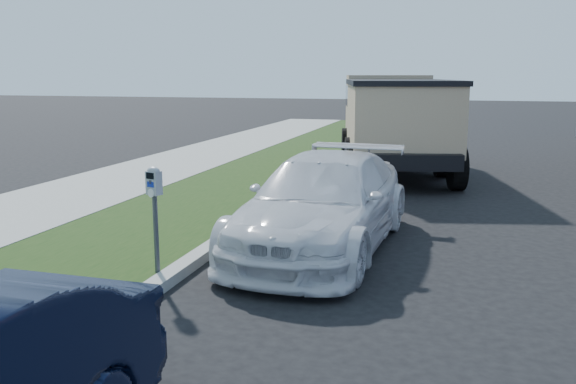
# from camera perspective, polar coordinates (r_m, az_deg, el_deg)

# --- Properties ---
(ground) EXTENTS (120.00, 120.00, 0.00)m
(ground) POSITION_cam_1_polar(r_m,az_deg,el_deg) (8.08, 7.74, -8.81)
(ground) COLOR black
(ground) RESTS_ON ground
(streetside) EXTENTS (6.12, 50.00, 0.15)m
(streetside) POSITION_cam_1_polar(r_m,az_deg,el_deg) (11.89, -18.33, -2.49)
(streetside) COLOR gray
(streetside) RESTS_ON ground
(parking_meter) EXTENTS (0.22, 0.18, 1.42)m
(parking_meter) POSITION_cam_1_polar(r_m,az_deg,el_deg) (8.09, -12.39, -0.41)
(parking_meter) COLOR #3F4247
(parking_meter) RESTS_ON ground
(white_wagon) EXTENTS (2.35, 5.16, 1.47)m
(white_wagon) POSITION_cam_1_polar(r_m,az_deg,el_deg) (9.58, 3.32, -1.02)
(white_wagon) COLOR silver
(white_wagon) RESTS_ON ground
(dump_truck) EXTENTS (3.98, 7.25, 2.69)m
(dump_truck) POSITION_cam_1_polar(r_m,az_deg,el_deg) (17.45, 9.89, 6.85)
(dump_truck) COLOR black
(dump_truck) RESTS_ON ground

